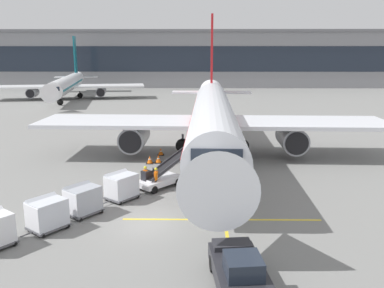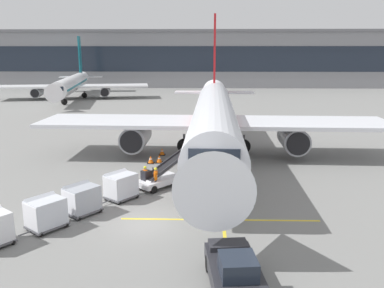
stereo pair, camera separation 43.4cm
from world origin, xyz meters
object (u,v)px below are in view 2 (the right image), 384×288
object	(u,v)px
ground_crew_by_carts	(145,176)
ground_crew_by_loader	(156,177)
baggage_cart_second	(81,199)
parked_airplane	(214,117)
pushback_tug	(235,271)
baggage_cart_third	(45,212)
safety_cone_wingtip	(151,160)
baggage_cart_lead	(120,185)
safety_cone_nose_mark	(159,159)
safety_cone_engine_keepout	(162,151)
belt_loader	(161,176)
distant_airplane	(72,84)

from	to	relation	value
ground_crew_by_carts	ground_crew_by_loader	bearing A→B (deg)	-23.34
ground_crew_by_loader	baggage_cart_second	bearing A→B (deg)	-132.94
parked_airplane	pushback_tug	world-z (taller)	parked_airplane
baggage_cart_third	ground_crew_by_loader	xyz separation A→B (m)	(5.54, 6.65, -0.00)
safety_cone_wingtip	baggage_cart_lead	bearing A→B (deg)	-95.73
ground_crew_by_carts	safety_cone_nose_mark	distance (m)	7.21
safety_cone_nose_mark	baggage_cart_lead	bearing A→B (deg)	-100.09
parked_airplane	safety_cone_engine_keepout	xyz separation A→B (m)	(-5.06, -0.00, -3.42)
ground_crew_by_loader	safety_cone_engine_keepout	xyz separation A→B (m)	(-0.58, 10.33, -0.65)
belt_loader	safety_cone_wingtip	distance (m)	6.55
ground_crew_by_carts	pushback_tug	bearing A→B (deg)	-66.25
baggage_cart_third	safety_cone_wingtip	world-z (taller)	baggage_cart_third
baggage_cart_third	baggage_cart_second	bearing A→B (deg)	57.43
safety_cone_wingtip	distant_airplane	world-z (taller)	distant_airplane
parked_airplane	safety_cone_nose_mark	distance (m)	6.70
baggage_cart_third	safety_cone_nose_mark	bearing A→B (deg)	70.62
distant_airplane	pushback_tug	bearing A→B (deg)	-67.32
safety_cone_wingtip	distant_airplane	xyz separation A→B (m)	(-23.42, 50.94, 2.77)
distant_airplane	baggage_cart_lead	bearing A→B (deg)	-69.45
baggage_cart_third	belt_loader	bearing A→B (deg)	52.40
baggage_cart_third	safety_cone_nose_mark	size ratio (longest dim) A/B	3.60
baggage_cart_second	safety_cone_wingtip	bearing A→B (deg)	76.47
safety_cone_engine_keepout	distant_airplane	size ratio (longest dim) A/B	0.02
belt_loader	ground_crew_by_carts	xyz separation A→B (m)	(-1.13, -0.61, 0.18)
baggage_cart_third	safety_cone_engine_keepout	distance (m)	17.70
ground_crew_by_loader	pushback_tug	bearing A→B (deg)	-68.86
ground_crew_by_loader	ground_crew_by_carts	xyz separation A→B (m)	(-0.81, 0.35, 0.00)
parked_airplane	baggage_cart_lead	distance (m)	14.14
baggage_cart_third	ground_crew_by_carts	world-z (taller)	baggage_cart_third
baggage_cart_lead	parked_airplane	bearing A→B (deg)	61.11
pushback_tug	safety_cone_nose_mark	distance (m)	20.56
belt_loader	ground_crew_by_loader	distance (m)	1.02
baggage_cart_third	pushback_tug	size ratio (longest dim) A/B	0.58
baggage_cart_lead	distant_airplane	bearing A→B (deg)	110.55
parked_airplane	safety_cone_wingtip	distance (m)	7.39
pushback_tug	ground_crew_by_carts	size ratio (longest dim) A/B	2.63
baggage_cart_lead	distant_airplane	world-z (taller)	distant_airplane
baggage_cart_lead	safety_cone_engine_keepout	size ratio (longest dim) A/B	3.72
baggage_cart_third	safety_cone_engine_keepout	bearing A→B (deg)	73.71
parked_airplane	belt_loader	world-z (taller)	parked_airplane
baggage_cart_third	safety_cone_wingtip	size ratio (longest dim) A/B	3.73
baggage_cart_lead	safety_cone_wingtip	xyz separation A→B (m)	(0.91, 9.09, -0.65)
baggage_cart_lead	distant_airplane	size ratio (longest dim) A/B	0.06
baggage_cart_third	safety_cone_engine_keepout	size ratio (longest dim) A/B	3.72
pushback_tug	ground_crew_by_loader	world-z (taller)	pushback_tug
ground_crew_by_loader	distant_airplane	distance (m)	63.29
ground_crew_by_loader	safety_cone_engine_keepout	distance (m)	10.37
ground_crew_by_loader	distant_airplane	bearing A→B (deg)	113.01
safety_cone_engine_keepout	distant_airplane	distance (m)	53.70
ground_crew_by_carts	distant_airplane	world-z (taller)	distant_airplane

